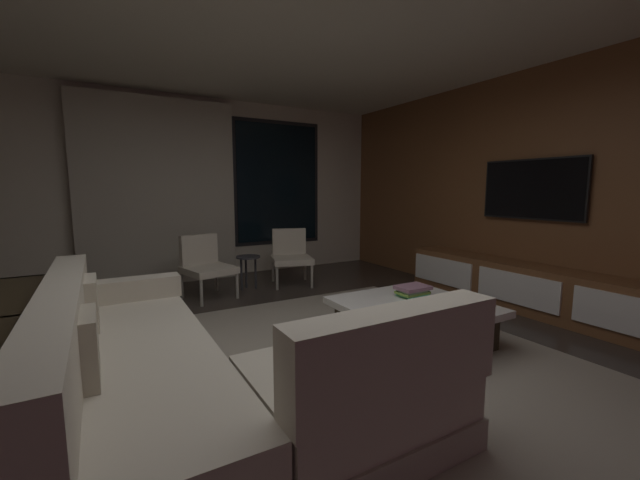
% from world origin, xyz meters
% --- Properties ---
extents(floor, '(9.20, 9.20, 0.00)m').
position_xyz_m(floor, '(0.00, 0.00, 0.00)').
color(floor, '#332B26').
extents(back_wall_with_window, '(6.60, 0.30, 2.70)m').
position_xyz_m(back_wall_with_window, '(-0.06, 3.62, 1.34)').
color(back_wall_with_window, beige).
rests_on(back_wall_with_window, floor).
extents(media_wall, '(0.12, 7.80, 2.70)m').
position_xyz_m(media_wall, '(3.06, 0.00, 1.35)').
color(media_wall, brown).
rests_on(media_wall, floor).
extents(area_rug, '(3.20, 3.80, 0.01)m').
position_xyz_m(area_rug, '(0.35, -0.10, 0.01)').
color(area_rug, gray).
rests_on(area_rug, floor).
extents(sectional_couch, '(1.98, 2.50, 0.82)m').
position_xyz_m(sectional_couch, '(-0.93, -0.17, 0.29)').
color(sectional_couch, '#B1A997').
rests_on(sectional_couch, floor).
extents(coffee_table, '(1.16, 1.16, 0.36)m').
position_xyz_m(coffee_table, '(1.03, 0.07, 0.19)').
color(coffee_table, black).
rests_on(coffee_table, floor).
extents(book_stack_on_coffee_table, '(0.30, 0.22, 0.10)m').
position_xyz_m(book_stack_on_coffee_table, '(1.18, 0.24, 0.41)').
color(book_stack_on_coffee_table, '#58D1A9').
rests_on(book_stack_on_coffee_table, coffee_table).
extents(accent_chair_near_window, '(0.68, 0.69, 0.78)m').
position_xyz_m(accent_chair_near_window, '(1.05, 2.58, 0.43)').
color(accent_chair_near_window, '#B2ADA0').
rests_on(accent_chair_near_window, floor).
extents(accent_chair_by_curtain, '(0.66, 0.68, 0.78)m').
position_xyz_m(accent_chair_by_curtain, '(-0.19, 2.47, 0.43)').
color(accent_chair_by_curtain, '#B2ADA0').
rests_on(accent_chair_by_curtain, floor).
extents(side_stool, '(0.32, 0.32, 0.46)m').
position_xyz_m(side_stool, '(0.40, 2.56, 0.37)').
color(side_stool, '#333338').
rests_on(side_stool, floor).
extents(media_console, '(0.46, 3.10, 0.52)m').
position_xyz_m(media_console, '(2.77, 0.05, 0.25)').
color(media_console, brown).
rests_on(media_console, floor).
extents(mounted_tv, '(0.05, 1.18, 0.68)m').
position_xyz_m(mounted_tv, '(2.95, 0.25, 1.35)').
color(mounted_tv, black).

